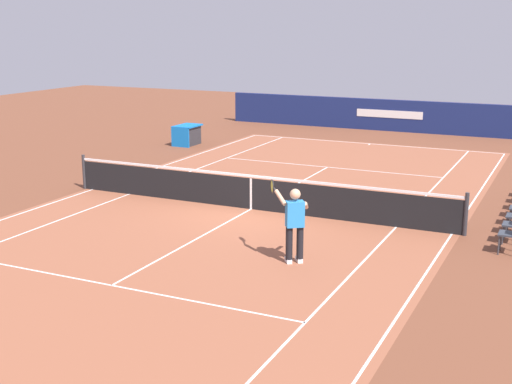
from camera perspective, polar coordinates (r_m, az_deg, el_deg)
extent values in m
plane|color=brown|center=(19.31, -0.41, -1.42)|extent=(60.00, 60.00, 0.00)
cube|color=#935138|center=(19.31, -0.41, -1.42)|extent=(24.20, 11.40, 0.00)
cube|color=white|center=(30.24, 9.42, 3.95)|extent=(0.05, 11.00, 0.01)
cube|color=white|center=(22.18, -13.33, 0.21)|extent=(23.80, 0.05, 0.01)
cube|color=white|center=(17.73, 15.87, -3.34)|extent=(23.80, 0.05, 0.01)
cube|color=white|center=(21.36, -10.40, -0.16)|extent=(23.80, 0.05, 0.01)
cube|color=white|center=(17.98, 11.50, -2.84)|extent=(23.80, 0.05, 0.01)
cube|color=white|center=(14.10, -11.83, -7.55)|extent=(0.05, 8.22, 0.01)
cube|color=white|center=(25.08, 5.94, 2.06)|extent=(0.05, 8.22, 0.01)
cube|color=white|center=(19.31, -0.41, -1.41)|extent=(12.80, 0.05, 0.01)
cube|color=white|center=(30.09, 9.34, 3.91)|extent=(0.30, 0.05, 0.01)
cylinder|color=#2D2D33|center=(22.25, -14.01, 1.63)|extent=(0.10, 0.10, 1.08)
cylinder|color=#2D2D33|center=(17.54, 16.94, -1.77)|extent=(0.10, 0.10, 1.08)
cube|color=black|center=(19.20, -0.41, -0.15)|extent=(0.02, 11.60, 0.88)
cube|color=white|center=(19.08, -0.41, 1.33)|extent=(0.04, 11.60, 0.06)
cube|color=white|center=(19.20, -0.41, -0.15)|extent=(0.04, 0.06, 0.88)
cube|color=navy|center=(33.95, 11.35, 6.21)|extent=(0.24, 17.00, 1.50)
cube|color=white|center=(33.87, 10.94, 6.34)|extent=(0.01, 3.21, 0.36)
cylinder|color=black|center=(14.97, 3.65, -4.19)|extent=(0.15, 0.15, 0.74)
cube|color=white|center=(15.15, 3.57, -5.58)|extent=(0.29, 0.25, 0.09)
cylinder|color=black|center=(14.91, 2.75, -4.25)|extent=(0.15, 0.15, 0.74)
cube|color=white|center=(15.10, 2.68, -5.64)|extent=(0.29, 0.25, 0.09)
cube|color=#2884D1|center=(14.75, 3.23, -1.82)|extent=(0.42, 0.45, 0.56)
sphere|color=#DBAA84|center=(14.64, 3.26, -0.18)|extent=(0.23, 0.23, 0.23)
cylinder|color=#DBAA84|center=(14.95, 4.13, -1.11)|extent=(0.42, 0.20, 0.26)
cylinder|color=#DBAA84|center=(14.77, 2.04, -0.46)|extent=(0.32, 0.39, 0.30)
cylinder|color=#232326|center=(15.03, 1.56, 0.23)|extent=(0.25, 0.19, 0.04)
torus|color=#232326|center=(15.31, 1.34, 0.48)|extent=(0.27, 0.20, 0.31)
cylinder|color=#C6D84C|center=(15.31, 1.34, 0.48)|extent=(0.22, 0.16, 0.27)
sphere|color=#CCE01E|center=(19.09, 5.13, -1.56)|extent=(0.07, 0.07, 0.07)
cylinder|color=#38383D|center=(18.76, 20.21, -2.06)|extent=(0.04, 0.04, 0.44)
cylinder|color=#38383D|center=(19.10, 20.32, -1.79)|extent=(0.04, 0.04, 0.44)
cylinder|color=#38383D|center=(17.98, 19.96, -2.70)|extent=(0.04, 0.04, 0.44)
cylinder|color=#38383D|center=(18.32, 20.08, -2.41)|extent=(0.04, 0.04, 0.44)
cylinder|color=#38383D|center=(17.20, 19.69, -3.40)|extent=(0.04, 0.04, 0.44)
cylinder|color=#38383D|center=(17.54, 19.82, -3.08)|extent=(0.04, 0.04, 0.44)
cube|color=#333842|center=(17.29, 20.41, -2.54)|extent=(0.44, 0.44, 0.04)
cylinder|color=#38383D|center=(16.42, 19.39, -4.17)|extent=(0.04, 0.04, 0.44)
cylinder|color=#38383D|center=(16.77, 19.53, -3.82)|extent=(0.04, 0.04, 0.44)
cube|color=#333842|center=(16.51, 20.15, -3.27)|extent=(0.44, 0.44, 0.04)
cube|color=#2D2D33|center=(29.66, -5.67, 4.66)|extent=(1.10, 0.70, 0.80)
cube|color=blue|center=(29.60, -5.69, 5.46)|extent=(1.24, 0.84, 0.06)
cube|color=blue|center=(29.15, -6.28, 4.52)|extent=(0.06, 0.84, 0.84)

